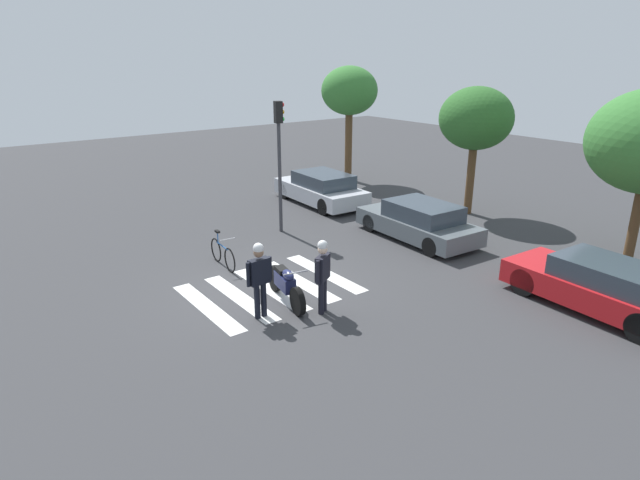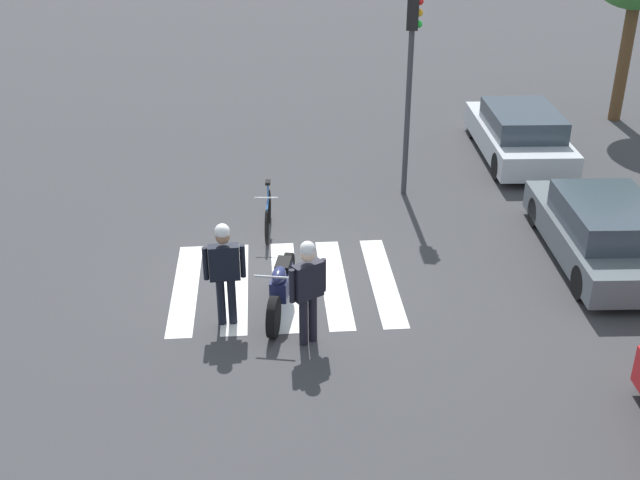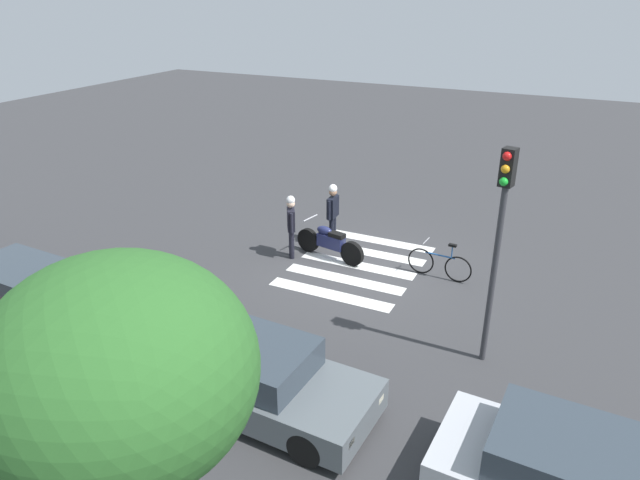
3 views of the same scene
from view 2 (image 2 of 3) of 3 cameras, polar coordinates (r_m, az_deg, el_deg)
The scene contains 9 objects.
ground_plane at distance 14.39m, azimuth -2.56°, elevation -3.22°, with size 60.00×60.00×0.00m, color #38383A.
police_motorcycle at distance 13.39m, azimuth -2.83°, elevation -3.38°, with size 2.18×0.73×1.06m.
leaning_bicycle at distance 16.14m, azimuth -3.80°, elevation 1.83°, with size 1.72×0.46×1.02m.
officer_on_foot at distance 12.25m, azimuth -0.89°, elevation -3.29°, with size 0.43×0.60×1.82m.
officer_by_motorcycle at distance 12.82m, azimuth -6.94°, elevation -1.94°, with size 0.24×0.69×1.84m.
crosswalk_stripes at distance 14.39m, azimuth -2.56°, elevation -3.21°, with size 3.25×4.05×0.01m.
car_silver_sedan at distance 20.62m, azimuth 14.25°, elevation 7.48°, with size 4.49×2.08×1.31m.
car_grey_coupe at distance 15.86m, azimuth 19.81°, elevation 0.60°, with size 4.39×2.03×1.28m.
traffic_light_pole at distance 17.22m, azimuth 6.60°, elevation 12.42°, with size 0.28×0.35×4.42m.
Camera 2 is at (12.44, -0.32, 7.23)m, focal length 44.13 mm.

